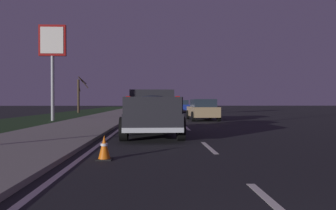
# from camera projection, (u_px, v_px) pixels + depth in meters

# --- Properties ---
(ground) EXTENTS (144.00, 144.00, 0.00)m
(ground) POSITION_uv_depth(u_px,v_px,m) (174.00, 117.00, 27.87)
(ground) COLOR black
(sidewalk_shoulder) EXTENTS (108.00, 4.00, 0.12)m
(sidewalk_shoulder) POSITION_uv_depth(u_px,v_px,m) (110.00, 116.00, 27.66)
(sidewalk_shoulder) COLOR gray
(sidewalk_shoulder) RESTS_ON ground
(grass_verge) EXTENTS (108.00, 6.00, 0.01)m
(grass_verge) POSITION_uv_depth(u_px,v_px,m) (52.00, 117.00, 27.48)
(grass_verge) COLOR #1E3819
(grass_verge) RESTS_ON ground
(lane_markings) EXTENTS (108.00, 3.54, 0.01)m
(lane_markings) POSITION_uv_depth(u_px,v_px,m) (146.00, 116.00, 29.46)
(lane_markings) COLOR silver
(lane_markings) RESTS_ON ground
(pickup_truck) EXTENTS (5.47, 2.37, 1.87)m
(pickup_truck) POSITION_uv_depth(u_px,v_px,m) (152.00, 111.00, 12.80)
(pickup_truck) COLOR #232328
(pickup_truck) RESTS_ON ground
(sedan_white) EXTENTS (4.45, 2.10, 1.54)m
(sedan_white) POSITION_uv_depth(u_px,v_px,m) (156.00, 106.00, 37.04)
(sedan_white) COLOR silver
(sedan_white) RESTS_ON ground
(sedan_tan) EXTENTS (4.44, 2.08, 1.54)m
(sedan_tan) POSITION_uv_depth(u_px,v_px,m) (202.00, 109.00, 23.09)
(sedan_tan) COLOR #9E845B
(sedan_tan) RESTS_ON ground
(sedan_blue) EXTENTS (4.43, 2.07, 1.54)m
(sedan_blue) POSITION_uv_depth(u_px,v_px,m) (181.00, 106.00, 40.07)
(sedan_blue) COLOR navy
(sedan_blue) RESTS_ON ground
(gas_price_sign) EXTENTS (0.27, 1.90, 6.81)m
(gas_price_sign) POSITION_uv_depth(u_px,v_px,m) (52.00, 49.00, 22.21)
(gas_price_sign) COLOR #99999E
(gas_price_sign) RESTS_ON ground
(bare_tree_far) EXTENTS (1.10, 1.21, 4.44)m
(bare_tree_far) POSITION_uv_depth(u_px,v_px,m) (79.00, 95.00, 38.01)
(bare_tree_far) COLOR #423323
(bare_tree_far) RESTS_ON ground
(traffic_cone_near) EXTENTS (0.36, 0.36, 0.58)m
(traffic_cone_near) POSITION_uv_depth(u_px,v_px,m) (104.00, 148.00, 7.39)
(traffic_cone_near) COLOR black
(traffic_cone_near) RESTS_ON ground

